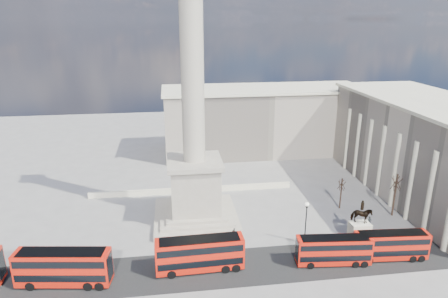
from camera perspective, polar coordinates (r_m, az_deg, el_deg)
ground at (r=65.96m, az=-3.73°, el=-11.89°), size 180.00×180.00×0.00m
asphalt_road at (r=58.06m, az=2.18°, el=-16.46°), size 120.00×9.00×0.01m
nelsons_column at (r=65.29m, az=-4.29°, el=0.20°), size 14.00×14.00×49.85m
balustrade_wall at (r=79.98m, az=-4.60°, el=-5.84°), size 40.00×0.60×1.10m
building_east at (r=86.12m, az=26.94°, el=0.17°), size 19.00×46.00×18.60m
building_northeast at (r=102.86m, az=5.68°, el=4.17°), size 51.00×17.00×16.60m
red_bus_a at (r=57.25m, az=-21.90°, el=-15.40°), size 12.30×4.36×4.88m
red_bus_b at (r=56.11m, az=-3.39°, el=-14.72°), size 12.02×3.09×4.85m
red_bus_c at (r=59.47m, az=15.44°, el=-13.74°), size 10.51×3.33×4.19m
red_bus_d at (r=63.22m, az=22.79°, el=-12.54°), size 10.50×3.13×4.20m
victorian_lamp at (r=62.39m, az=11.63°, el=-9.85°), size 0.59×0.59×6.92m
equestrian_statue at (r=64.26m, az=18.77°, el=-11.06°), size 3.67×2.75×7.73m
bare_tree_near at (r=74.60m, az=23.44°, el=-4.30°), size 1.86×1.86×8.13m
bare_tree_mid at (r=74.73m, az=16.49°, el=-4.78°), size 1.61×1.61×6.12m
bare_tree_far at (r=83.22m, az=26.47°, el=-3.37°), size 1.61×1.61×6.57m
pedestrian_walking at (r=71.33m, az=20.04°, el=-9.73°), size 0.72×0.50×1.89m
pedestrian_standing at (r=69.92m, az=24.91°, el=-11.03°), size 1.07×1.04×1.74m
pedestrian_crossing at (r=64.09m, az=1.47°, el=-11.93°), size 1.00×1.02×1.72m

